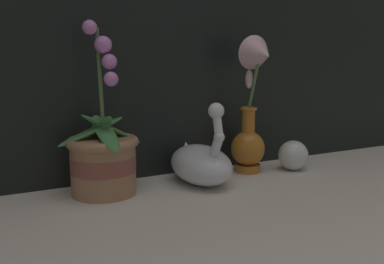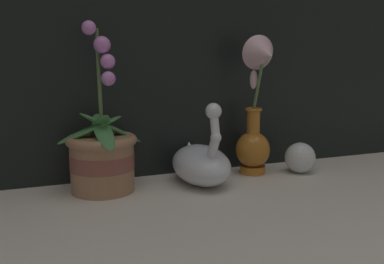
# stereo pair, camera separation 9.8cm
# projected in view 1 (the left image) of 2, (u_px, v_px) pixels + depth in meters

# --- Properties ---
(ground_plane) EXTENTS (2.80, 2.80, 0.00)m
(ground_plane) POSITION_uv_depth(u_px,v_px,m) (230.00, 194.00, 0.93)
(ground_plane) COLOR beige
(orchid_potted_plant) EXTENTS (0.19, 0.19, 0.35)m
(orchid_potted_plant) POSITION_uv_depth(u_px,v_px,m) (103.00, 156.00, 0.92)
(orchid_potted_plant) COLOR #9E7556
(orchid_potted_plant) RESTS_ON ground_plane
(swan_figurine) EXTENTS (0.12, 0.20, 0.19)m
(swan_figurine) POSITION_uv_depth(u_px,v_px,m) (200.00, 162.00, 1.00)
(swan_figurine) COLOR silver
(swan_figurine) RESTS_ON ground_plane
(blue_vase) EXTENTS (0.08, 0.12, 0.33)m
(blue_vase) POSITION_uv_depth(u_px,v_px,m) (252.00, 115.00, 1.07)
(blue_vase) COLOR #B26B23
(blue_vase) RESTS_ON ground_plane
(glass_sphere) EXTENTS (0.07, 0.07, 0.07)m
(glass_sphere) POSITION_uv_depth(u_px,v_px,m) (293.00, 155.00, 1.12)
(glass_sphere) COLOR silver
(glass_sphere) RESTS_ON ground_plane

